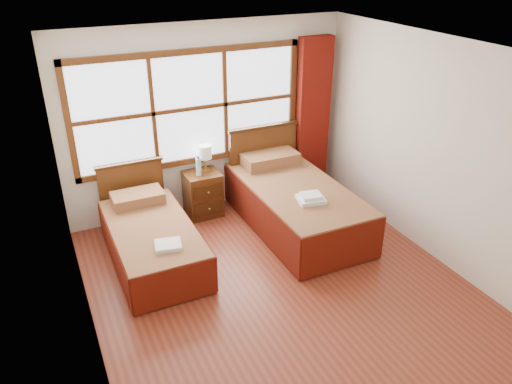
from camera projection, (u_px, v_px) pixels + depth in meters
name	position (u px, v px, depth m)	size (l,w,h in m)	color
floor	(281.00, 288.00, 5.59)	(4.50, 4.50, 0.00)	brown
ceiling	(288.00, 53.00, 4.42)	(4.50, 4.50, 0.00)	white
wall_back	(207.00, 119.00, 6.83)	(4.00, 4.00, 0.00)	silver
wall_left	(77.00, 228.00, 4.25)	(4.50, 4.50, 0.00)	silver
wall_right	(437.00, 152.00, 5.76)	(4.50, 4.50, 0.00)	silver
window	(190.00, 108.00, 6.61)	(3.16, 0.06, 1.56)	white
curtain	(313.00, 116.00, 7.38)	(0.50, 0.16, 2.30)	maroon
bed_left	(152.00, 239.00, 6.00)	(0.95, 1.97, 0.92)	#381F0B
bed_right	(294.00, 202.00, 6.71)	(1.16, 2.25, 1.13)	#381F0B
nightstand	(203.00, 194.00, 6.99)	(0.48, 0.47, 0.63)	#532C12
towels_left	(168.00, 245.00, 5.45)	(0.33, 0.30, 0.04)	white
towels_right	(311.00, 198.00, 6.16)	(0.37, 0.34, 0.10)	white
lamp	(205.00, 153.00, 6.82)	(0.19, 0.19, 0.37)	gold
bottle_near	(199.00, 166.00, 6.74)	(0.07, 0.07, 0.28)	silver
bottle_far	(199.00, 167.00, 6.77)	(0.06, 0.06, 0.22)	silver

